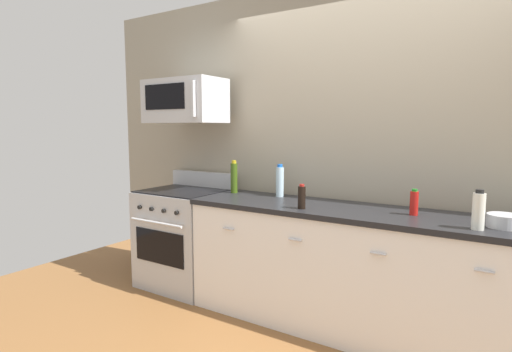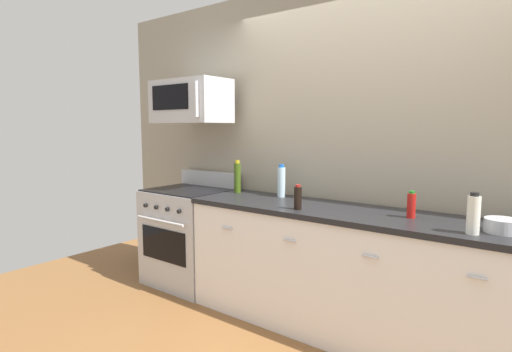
{
  "view_description": "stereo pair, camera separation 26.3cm",
  "coord_description": "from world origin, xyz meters",
  "px_view_note": "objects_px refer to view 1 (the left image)",
  "views": [
    {
      "loc": [
        0.96,
        -2.8,
        1.5
      ],
      "look_at": [
        -0.79,
        -0.05,
        1.12
      ],
      "focal_mm": 28.33,
      "sensor_mm": 36.0,
      "label": 1
    },
    {
      "loc": [
        1.18,
        -2.65,
        1.5
      ],
      "look_at": [
        -0.79,
        -0.05,
        1.12
      ],
      "focal_mm": 28.33,
      "sensor_mm": 36.0,
      "label": 2
    }
  ],
  "objects_px": {
    "range_oven": "(184,237)",
    "bottle_hot_sauce_red": "(414,203)",
    "bottle_vinegar_white": "(479,211)",
    "bottle_soy_sauce_dark": "(302,197)",
    "bottle_water_clear": "(280,181)",
    "bowl_steel_prep": "(504,221)",
    "microwave": "(185,101)",
    "bottle_olive_oil": "(234,177)"
  },
  "relations": [
    {
      "from": "range_oven",
      "to": "bottle_hot_sauce_red",
      "type": "distance_m",
      "value": 2.13
    },
    {
      "from": "bottle_vinegar_white",
      "to": "bottle_soy_sauce_dark",
      "type": "xyz_separation_m",
      "value": [
        -1.13,
        0.0,
        -0.03
      ]
    },
    {
      "from": "range_oven",
      "to": "bottle_water_clear",
      "type": "xyz_separation_m",
      "value": [
        0.94,
        0.18,
        0.58
      ]
    },
    {
      "from": "bottle_vinegar_white",
      "to": "bottle_water_clear",
      "type": "height_order",
      "value": "bottle_water_clear"
    },
    {
      "from": "range_oven",
      "to": "bowl_steel_prep",
      "type": "relative_size",
      "value": 5.73
    },
    {
      "from": "bottle_hot_sauce_red",
      "to": "bottle_soy_sauce_dark",
      "type": "distance_m",
      "value": 0.76
    },
    {
      "from": "range_oven",
      "to": "bottle_water_clear",
      "type": "relative_size",
      "value": 3.84
    },
    {
      "from": "range_oven",
      "to": "microwave",
      "type": "relative_size",
      "value": 1.44
    },
    {
      "from": "bottle_vinegar_white",
      "to": "bowl_steel_prep",
      "type": "height_order",
      "value": "bottle_vinegar_white"
    },
    {
      "from": "microwave",
      "to": "bowl_steel_prep",
      "type": "xyz_separation_m",
      "value": [
        2.58,
        -0.1,
        -0.79
      ]
    },
    {
      "from": "bottle_vinegar_white",
      "to": "bottle_hot_sauce_red",
      "type": "height_order",
      "value": "bottle_vinegar_white"
    },
    {
      "from": "bottle_olive_oil",
      "to": "range_oven",
      "type": "bearing_deg",
      "value": -164.03
    },
    {
      "from": "bottle_soy_sauce_dark",
      "to": "bottle_water_clear",
      "type": "height_order",
      "value": "bottle_water_clear"
    },
    {
      "from": "range_oven",
      "to": "bottle_water_clear",
      "type": "distance_m",
      "value": 1.12
    },
    {
      "from": "bottle_vinegar_white",
      "to": "bowl_steel_prep",
      "type": "xyz_separation_m",
      "value": [
        0.13,
        0.13,
        -0.07
      ]
    },
    {
      "from": "bottle_olive_oil",
      "to": "bottle_hot_sauce_red",
      "type": "xyz_separation_m",
      "value": [
        1.57,
        -0.11,
        -0.06
      ]
    },
    {
      "from": "bottle_water_clear",
      "to": "bottle_soy_sauce_dark",
      "type": "bearing_deg",
      "value": -43.65
    },
    {
      "from": "bottle_vinegar_white",
      "to": "range_oven",
      "type": "bearing_deg",
      "value": 175.63
    },
    {
      "from": "bottle_soy_sauce_dark",
      "to": "bottle_vinegar_white",
      "type": "bearing_deg",
      "value": -0.04
    },
    {
      "from": "bottle_olive_oil",
      "to": "bottle_water_clear",
      "type": "xyz_separation_m",
      "value": [
        0.45,
        0.04,
        -0.01
      ]
    },
    {
      "from": "range_oven",
      "to": "bottle_soy_sauce_dark",
      "type": "relative_size",
      "value": 5.93
    },
    {
      "from": "range_oven",
      "to": "bottle_vinegar_white",
      "type": "distance_m",
      "value": 2.52
    },
    {
      "from": "bottle_water_clear",
      "to": "bowl_steel_prep",
      "type": "xyz_separation_m",
      "value": [
        1.64,
        -0.24,
        -0.09
      ]
    },
    {
      "from": "bottle_vinegar_white",
      "to": "bottle_water_clear",
      "type": "relative_size",
      "value": 0.84
    },
    {
      "from": "range_oven",
      "to": "bottle_water_clear",
      "type": "height_order",
      "value": "bottle_water_clear"
    },
    {
      "from": "bottle_vinegar_white",
      "to": "bottle_soy_sauce_dark",
      "type": "height_order",
      "value": "bottle_vinegar_white"
    },
    {
      "from": "bottle_olive_oil",
      "to": "bottle_soy_sauce_dark",
      "type": "relative_size",
      "value": 1.63
    },
    {
      "from": "bottle_soy_sauce_dark",
      "to": "bottle_hot_sauce_red",
      "type": "bearing_deg",
      "value": 16.14
    },
    {
      "from": "bottle_vinegar_white",
      "to": "bottle_hot_sauce_red",
      "type": "distance_m",
      "value": 0.45
    },
    {
      "from": "bottle_olive_oil",
      "to": "bowl_steel_prep",
      "type": "height_order",
      "value": "bottle_olive_oil"
    },
    {
      "from": "microwave",
      "to": "bottle_olive_oil",
      "type": "relative_size",
      "value": 2.52
    },
    {
      "from": "range_oven",
      "to": "bottle_water_clear",
      "type": "bearing_deg",
      "value": 11.12
    },
    {
      "from": "bottle_soy_sauce_dark",
      "to": "range_oven",
      "type": "bearing_deg",
      "value": 171.98
    },
    {
      "from": "range_oven",
      "to": "bowl_steel_prep",
      "type": "distance_m",
      "value": 2.63
    },
    {
      "from": "bottle_water_clear",
      "to": "bottle_vinegar_white",
      "type": "bearing_deg",
      "value": -13.78
    },
    {
      "from": "bottle_soy_sauce_dark",
      "to": "bowl_steel_prep",
      "type": "distance_m",
      "value": 1.26
    },
    {
      "from": "microwave",
      "to": "bottle_soy_sauce_dark",
      "type": "height_order",
      "value": "microwave"
    },
    {
      "from": "bottle_olive_oil",
      "to": "bottle_water_clear",
      "type": "bearing_deg",
      "value": 5.66
    },
    {
      "from": "bottle_olive_oil",
      "to": "bowl_steel_prep",
      "type": "distance_m",
      "value": 2.1
    },
    {
      "from": "bottle_olive_oil",
      "to": "bottle_hot_sauce_red",
      "type": "relative_size",
      "value": 1.66
    },
    {
      "from": "range_oven",
      "to": "bottle_vinegar_white",
      "type": "relative_size",
      "value": 4.57
    },
    {
      "from": "bottle_hot_sauce_red",
      "to": "bowl_steel_prep",
      "type": "relative_size",
      "value": 0.95
    }
  ]
}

